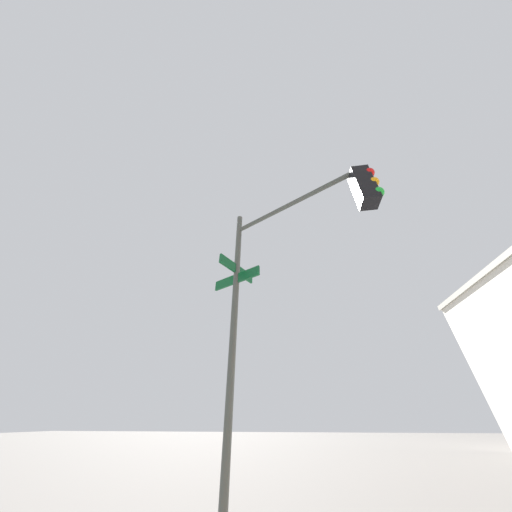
{
  "coord_description": "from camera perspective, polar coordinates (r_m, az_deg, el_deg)",
  "views": [
    {
      "loc": [
        -2.74,
        -6.06,
        1.72
      ],
      "look_at": [
        -7.0,
        -6.67,
        4.81
      ],
      "focal_mm": 16.2,
      "sensor_mm": 36.0,
      "label": 1
    }
  ],
  "objects": [
    {
      "name": "traffic_signal_near",
      "position": [
        4.03,
        8.58,
        -0.47
      ],
      "size": [
        1.84,
        3.08,
        5.7
      ],
      "color": "#474C47",
      "rests_on": "ground_plane"
    }
  ]
}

